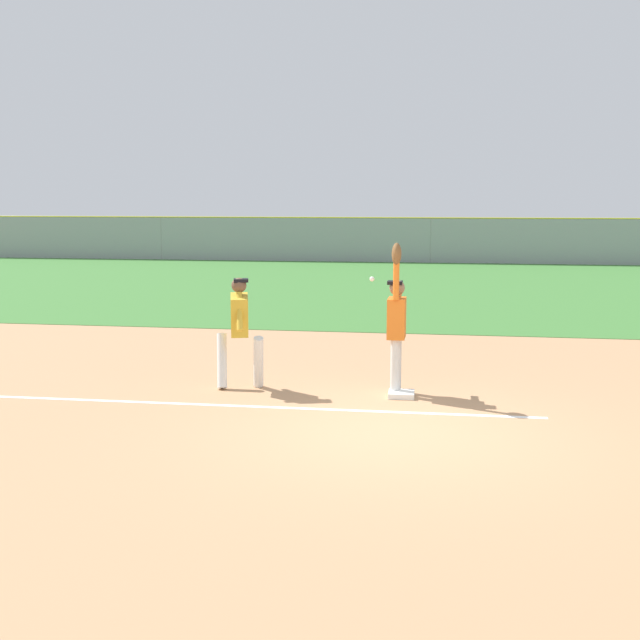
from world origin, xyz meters
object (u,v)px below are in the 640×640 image
first_base (401,394)px  parked_car_silver (561,246)px  fielder (396,320)px  runner (240,325)px  parked_car_white (473,245)px  baseball (372,279)px  parked_car_green (359,244)px

first_base → parked_car_silver: 28.96m
fielder → runner: 2.40m
first_base → parked_car_white: bearing=85.8°
baseball → parked_car_silver: 28.79m
runner → parked_car_silver: bearing=57.8°
first_base → fielder: bearing=118.9°
parked_car_green → runner: bearing=-83.5°
first_base → runner: (-2.49, 0.16, 0.96)m
fielder → parked_car_green: 27.85m
baseball → parked_car_white: baseball is taller
parked_car_green → parked_car_white: 5.58m
first_base → runner: runner is taller
fielder → first_base: bearing=119.5°
parked_car_green → parked_car_white: size_ratio=0.99×
baseball → parked_car_silver: baseball is taller
first_base → parked_car_silver: bearing=77.6°
runner → parked_car_green: (-1.06, 27.65, -0.32)m
fielder → parked_car_silver: fielder is taller
first_base → parked_car_green: parked_car_green is taller
parked_car_silver → runner: bearing=-110.1°
parked_car_white → fielder: bearing=-100.9°
runner → baseball: (2.01, 0.14, 0.72)m
runner → parked_car_green: 27.68m
first_base → parked_car_silver: size_ratio=0.08×
first_base → parked_car_green: size_ratio=0.08×
parked_car_white → first_base: bearing=-100.6°
runner → parked_car_green: bearing=77.2°
fielder → baseball: (-0.38, 0.12, 0.60)m
fielder → parked_car_green: fielder is taller
parked_car_silver → parked_car_white: bearing=-175.8°
baseball → parked_car_white: 27.59m
baseball → parked_car_silver: size_ratio=0.02×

